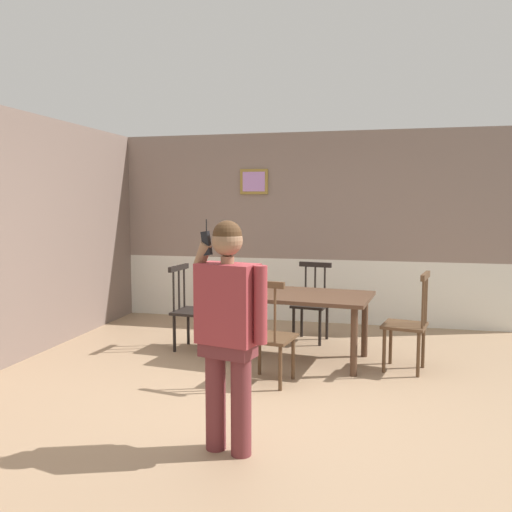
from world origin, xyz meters
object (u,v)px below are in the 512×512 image
Objects in this scene: chair_near_window at (408,324)px; person_figure at (229,323)px; dining_table at (293,301)px; chair_at_table_head at (192,309)px; chair_by_doorway at (312,303)px; chair_opposite_corner at (268,335)px.

person_figure reaches higher than chair_near_window.
person_figure reaches higher than dining_table.
chair_near_window is at bearing 89.31° from chair_at_table_head.
person_figure reaches higher than chair_at_table_head.
chair_by_doorway is (0.09, 0.84, -0.17)m from dining_table.
dining_table is 0.87m from chair_opposite_corner.
chair_by_doorway is 1.70m from chair_opposite_corner.
chair_near_window is at bearing 147.54° from chair_by_doorway.
chair_by_doorway is 0.60× the size of person_figure.
chair_at_table_head is 2.70m from person_figure.
chair_opposite_corner is at bearing -96.46° from dining_table.
person_figure is at bearing 96.09° from chair_by_doorway.
chair_by_doorway is 0.98× the size of chair_at_table_head.
chair_by_doorway is at bearing 93.44° from chair_opposite_corner.
chair_at_table_head is 1.48m from chair_opposite_corner.
chair_near_window reaches higher than chair_opposite_corner.
dining_table is 1.09× the size of person_figure.
chair_by_doorway is at bearing -78.88° from person_figure.
chair_near_window is at bearing -6.46° from dining_table.
chair_near_window is 1.05× the size of chair_by_doorway.
chair_at_table_head reaches higher than dining_table.
dining_table is 2.29m from person_figure.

